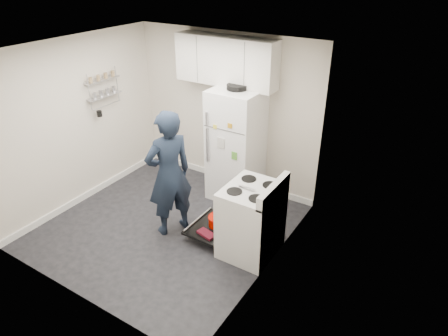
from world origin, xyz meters
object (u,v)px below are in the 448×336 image
Objects in this scene: refrigerator at (236,145)px; person at (169,174)px; electric_range at (250,221)px; open_oven_door at (215,224)px.

refrigerator is 1.03× the size of person.
electric_range is 0.60× the size of refrigerator.
open_oven_door is 0.94m from person.
open_oven_door is at bearing 133.79° from person.
person is at bearing -102.33° from refrigerator.
electric_range is at bearing -2.03° from open_oven_door.
person is (-1.14, -0.18, 0.43)m from electric_range.
open_oven_door is 1.32m from refrigerator.
open_oven_door is 0.38× the size of refrigerator.
refrigerator is at bearing 128.20° from electric_range.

